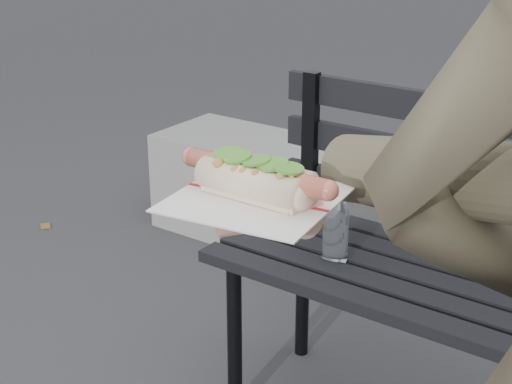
{
  "coord_description": "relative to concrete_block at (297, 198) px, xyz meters",
  "views": [
    {
      "loc": [
        0.38,
        -0.81,
        1.36
      ],
      "look_at": [
        -0.13,
        -0.09,
        1.01
      ],
      "focal_mm": 55.0,
      "sensor_mm": 36.0,
      "label": 1
    }
  ],
  "objects": [
    {
      "name": "concrete_block",
      "position": [
        0.0,
        0.0,
        0.0
      ],
      "size": [
        1.2,
        0.4,
        0.4
      ],
      "primitive_type": "cube",
      "color": "slate",
      "rests_on": "ground"
    },
    {
      "name": "held_hotdog",
      "position": [
        1.22,
        -1.63,
        0.85
      ],
      "size": [
        0.64,
        0.31,
        0.2
      ],
      "color": "#4D4433"
    }
  ]
}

